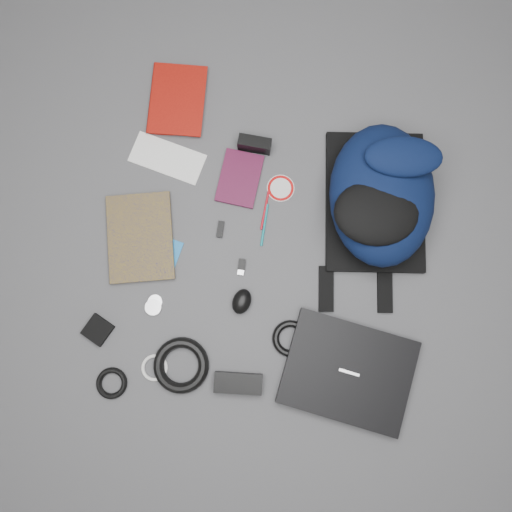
% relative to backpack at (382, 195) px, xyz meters
% --- Properties ---
extents(ground, '(4.00, 4.00, 0.00)m').
position_rel_backpack_xyz_m(ground, '(-0.34, -0.27, -0.10)').
color(ground, '#4F4F51').
rests_on(ground, ground).
extents(backpack, '(0.44, 0.56, 0.21)m').
position_rel_backpack_xyz_m(backpack, '(0.00, 0.00, 0.00)').
color(backpack, black).
rests_on(backpack, ground).
extents(laptop, '(0.40, 0.32, 0.04)m').
position_rel_backpack_xyz_m(laptop, '(0.03, -0.55, -0.09)').
color(laptop, black).
rests_on(laptop, ground).
extents(textbook_red, '(0.22, 0.27, 0.03)m').
position_rel_backpack_xyz_m(textbook_red, '(-0.81, 0.17, -0.09)').
color(textbook_red, maroon).
rests_on(textbook_red, ground).
extents(comic_book, '(0.29, 0.34, 0.02)m').
position_rel_backpack_xyz_m(comic_book, '(-0.81, -0.33, -0.09)').
color(comic_book, '#A98A0C').
rests_on(comic_book, ground).
extents(envelope, '(0.25, 0.14, 0.00)m').
position_rel_backpack_xyz_m(envelope, '(-0.70, -0.01, -0.10)').
color(envelope, white).
rests_on(envelope, ground).
extents(dvd_case, '(0.13, 0.18, 0.01)m').
position_rel_backpack_xyz_m(dvd_case, '(-0.45, -0.02, -0.10)').
color(dvd_case, '#3E0B23').
rests_on(dvd_case, ground).
extents(compact_camera, '(0.11, 0.04, 0.06)m').
position_rel_backpack_xyz_m(compact_camera, '(-0.43, 0.09, -0.07)').
color(compact_camera, black).
rests_on(compact_camera, ground).
extents(sticker_disc, '(0.10, 0.10, 0.00)m').
position_rel_backpack_xyz_m(sticker_disc, '(-0.31, -0.02, -0.10)').
color(sticker_disc, white).
rests_on(sticker_disc, ground).
extents(pen_teal, '(0.02, 0.14, 0.01)m').
position_rel_backpack_xyz_m(pen_teal, '(-0.33, -0.16, -0.10)').
color(pen_teal, '#0E7981').
rests_on(pen_teal, ground).
extents(pen_red, '(0.01, 0.13, 0.01)m').
position_rel_backpack_xyz_m(pen_red, '(-0.34, -0.11, -0.10)').
color(pen_red, '#B50D19').
rests_on(pen_red, ground).
extents(id_badge, '(0.07, 0.10, 0.00)m').
position_rel_backpack_xyz_m(id_badge, '(-0.61, -0.32, -0.10)').
color(id_badge, '#186CB4').
rests_on(id_badge, ground).
extents(usb_black, '(0.03, 0.06, 0.01)m').
position_rel_backpack_xyz_m(usb_black, '(-0.47, -0.20, -0.10)').
color(usb_black, black).
rests_on(usb_black, ground).
extents(usb_silver, '(0.02, 0.05, 0.01)m').
position_rel_backpack_xyz_m(usb_silver, '(-0.37, -0.31, -0.10)').
color(usb_silver, '#B7B7B9').
rests_on(usb_silver, ground).
extents(key_fob, '(0.03, 0.04, 0.01)m').
position_rel_backpack_xyz_m(key_fob, '(-0.37, -0.30, -0.10)').
color(key_fob, black).
rests_on(key_fob, ground).
extents(mouse, '(0.07, 0.09, 0.04)m').
position_rel_backpack_xyz_m(mouse, '(-0.35, -0.42, -0.08)').
color(mouse, black).
rests_on(mouse, ground).
extents(headphone_left, '(0.06, 0.06, 0.01)m').
position_rel_backpack_xyz_m(headphone_left, '(-0.62, -0.50, -0.10)').
color(headphone_left, '#BBBBBD').
rests_on(headphone_left, ground).
extents(headphone_right, '(0.06, 0.06, 0.01)m').
position_rel_backpack_xyz_m(headphone_right, '(-0.61, -0.48, -0.10)').
color(headphone_right, silver).
rests_on(headphone_right, ground).
extents(cable_coil, '(0.14, 0.14, 0.02)m').
position_rel_backpack_xyz_m(cable_coil, '(-0.17, -0.49, -0.09)').
color(cable_coil, black).
rests_on(cable_coil, ground).
extents(power_brick, '(0.16, 0.09, 0.04)m').
position_rel_backpack_xyz_m(power_brick, '(-0.30, -0.67, -0.09)').
color(power_brick, black).
rests_on(power_brick, ground).
extents(power_cord_coil, '(0.20, 0.20, 0.03)m').
position_rel_backpack_xyz_m(power_cord_coil, '(-0.48, -0.65, -0.09)').
color(power_cord_coil, black).
rests_on(power_cord_coil, ground).
extents(pouch, '(0.10, 0.10, 0.02)m').
position_rel_backpack_xyz_m(pouch, '(-0.77, -0.61, -0.09)').
color(pouch, black).
rests_on(pouch, ground).
extents(earbud_coil, '(0.13, 0.13, 0.02)m').
position_rel_backpack_xyz_m(earbud_coil, '(-0.68, -0.76, -0.10)').
color(earbud_coil, black).
rests_on(earbud_coil, ground).
extents(white_cable_coil, '(0.09, 0.09, 0.01)m').
position_rel_backpack_xyz_m(white_cable_coil, '(-0.56, -0.68, -0.10)').
color(white_cable_coil, white).
rests_on(white_cable_coil, ground).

